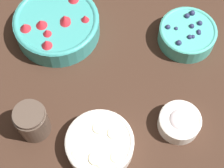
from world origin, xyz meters
TOP-DOWN VIEW (x-y plane):
  - ground_plane at (0.00, 0.00)m, footprint 4.00×4.00m
  - bowl_strawberries at (-0.03, -0.16)m, footprint 0.23×0.23m
  - bowl_blueberries at (-0.09, 0.18)m, footprint 0.15×0.15m
  - bowl_bananas at (0.26, 0.04)m, footprint 0.16×0.16m
  - bowl_cream at (0.15, 0.20)m, footprint 0.10×0.10m
  - jar_chocolate at (0.25, -0.13)m, footprint 0.08×0.08m

SIDE VIEW (x-z plane):
  - ground_plane at x=0.00m, z-range 0.00..0.00m
  - bowl_cream at x=0.15m, z-range 0.00..0.05m
  - bowl_bananas at x=0.26m, z-range 0.00..0.05m
  - bowl_blueberries at x=-0.09m, z-range 0.00..0.06m
  - bowl_strawberries at x=-0.03m, z-range 0.00..0.08m
  - jar_chocolate at x=0.25m, z-range 0.00..0.09m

